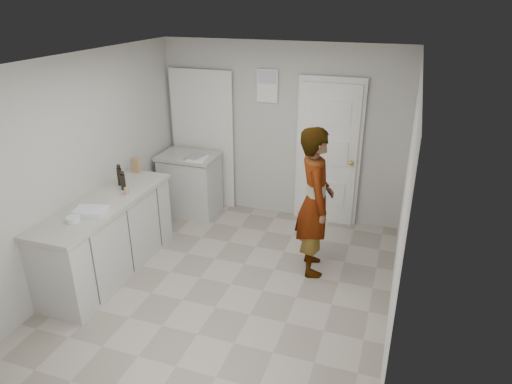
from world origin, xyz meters
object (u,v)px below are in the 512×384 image
(person, at_px, (315,202))
(oil_cruet_b, at_px, (119,175))
(cake_mix_box, at_px, (136,165))
(egg_bowl, at_px, (73,219))
(spice_jar, at_px, (127,191))
(oil_cruet_a, at_px, (123,181))
(baking_dish, at_px, (91,211))

(person, bearing_deg, oil_cruet_b, 79.92)
(cake_mix_box, bearing_deg, egg_bowl, -78.52)
(spice_jar, distance_m, oil_cruet_a, 0.18)
(oil_cruet_b, bearing_deg, oil_cruet_a, -42.21)
(oil_cruet_b, relative_size, baking_dish, 0.72)
(person, bearing_deg, baking_dish, 98.79)
(spice_jar, xyz_separation_m, oil_cruet_b, (-0.23, 0.22, 0.09))
(cake_mix_box, xyz_separation_m, oil_cruet_b, (0.05, -0.43, 0.03))
(person, height_order, oil_cruet_a, person)
(spice_jar, relative_size, baking_dish, 0.23)
(baking_dish, bearing_deg, person, 27.74)
(oil_cruet_a, bearing_deg, person, 11.93)
(egg_bowl, bearing_deg, spice_jar, 80.30)
(oil_cruet_a, height_order, egg_bowl, oil_cruet_a)
(cake_mix_box, xyz_separation_m, egg_bowl, (0.16, -1.42, -0.07))
(oil_cruet_b, relative_size, egg_bowl, 1.93)
(spice_jar, height_order, egg_bowl, spice_jar)
(baking_dish, xyz_separation_m, egg_bowl, (-0.05, -0.21, 0.00))
(baking_dish, bearing_deg, cake_mix_box, 99.80)
(person, bearing_deg, oil_cruet_a, 82.98)
(cake_mix_box, bearing_deg, baking_dish, -74.99)
(person, relative_size, spice_jar, 20.83)
(egg_bowl, bearing_deg, oil_cruet_a, 89.24)
(person, bearing_deg, egg_bowl, 102.29)
(spice_jar, height_order, oil_cruet_b, oil_cruet_b)
(spice_jar, xyz_separation_m, egg_bowl, (-0.13, -0.77, -0.02))
(oil_cruet_b, xyz_separation_m, egg_bowl, (0.10, -0.99, -0.10))
(person, relative_size, cake_mix_box, 9.20)
(oil_cruet_a, distance_m, baking_dish, 0.68)
(baking_dish, relative_size, egg_bowl, 2.67)
(oil_cruet_b, bearing_deg, spice_jar, -43.33)
(cake_mix_box, distance_m, baking_dish, 1.23)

